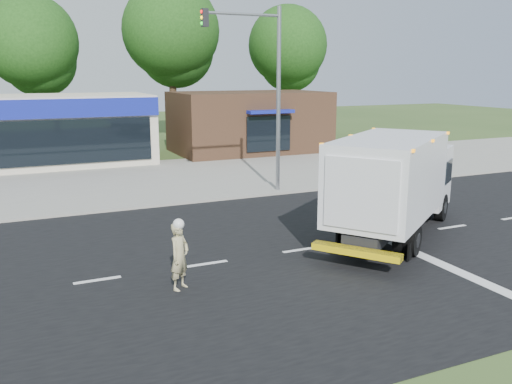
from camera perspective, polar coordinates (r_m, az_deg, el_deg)
ground at (r=16.58m, az=4.72°, el=-6.13°), size 120.00×120.00×0.00m
road_asphalt at (r=16.58m, az=4.72°, el=-6.11°), size 60.00×14.00×0.02m
sidewalk at (r=23.81m, az=-4.83°, el=-0.22°), size 60.00×2.40×0.12m
parking_apron at (r=29.24m, az=-8.62°, el=1.97°), size 60.00×9.00×0.02m
lane_markings at (r=16.19m, az=11.27°, el=-6.74°), size 55.20×7.00×0.01m
ems_box_truck at (r=17.91m, az=14.43°, el=1.36°), size 7.51×6.41×3.38m
emergency_worker at (r=13.53m, az=-8.05°, el=-6.57°), size 0.74×0.71×1.82m
brown_storefront at (r=36.90m, az=-0.70°, el=7.40°), size 10.00×6.70×4.00m
traffic_signal_pole at (r=23.56m, az=0.96°, el=11.62°), size 3.51×0.25×8.00m
background_trees at (r=42.49m, az=-15.48°, el=14.90°), size 36.77×7.39×12.10m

